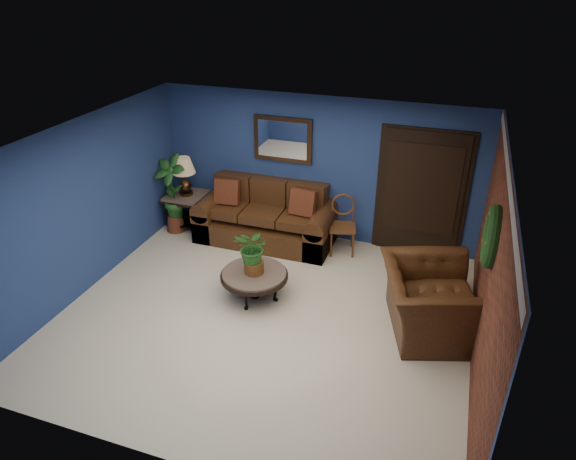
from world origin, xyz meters
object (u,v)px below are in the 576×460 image
(table_lamp, at_px, (184,172))
(side_chair, at_px, (343,220))
(armchair, at_px, (430,301))
(coffee_table, at_px, (254,276))
(end_table, at_px, (187,202))
(sofa, at_px, (267,221))

(table_lamp, relative_size, side_chair, 0.68)
(table_lamp, relative_size, armchair, 0.49)
(side_chair, relative_size, armchair, 0.72)
(coffee_table, bearing_deg, armchair, 1.48)
(coffee_table, distance_m, table_lamp, 2.71)
(end_table, bearing_deg, sofa, 1.45)
(sofa, height_order, side_chair, sofa)
(end_table, relative_size, side_chair, 0.71)
(sofa, distance_m, coffee_table, 1.78)
(table_lamp, bearing_deg, end_table, 135.00)
(armchair, bearing_deg, end_table, 52.56)
(coffee_table, relative_size, table_lamp, 1.46)
(end_table, bearing_deg, armchair, -20.01)
(sofa, xyz_separation_m, end_table, (-1.53, -0.04, 0.15))
(sofa, height_order, armchair, sofa)
(end_table, xyz_separation_m, table_lamp, (0.00, -0.00, 0.58))
(table_lamp, height_order, side_chair, table_lamp)
(end_table, distance_m, side_chair, 2.87)
(table_lamp, bearing_deg, sofa, 1.45)
(end_table, bearing_deg, coffee_table, -40.15)
(sofa, xyz_separation_m, table_lamp, (-1.53, -0.04, 0.73))
(table_lamp, xyz_separation_m, side_chair, (2.87, 0.07, -0.52))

